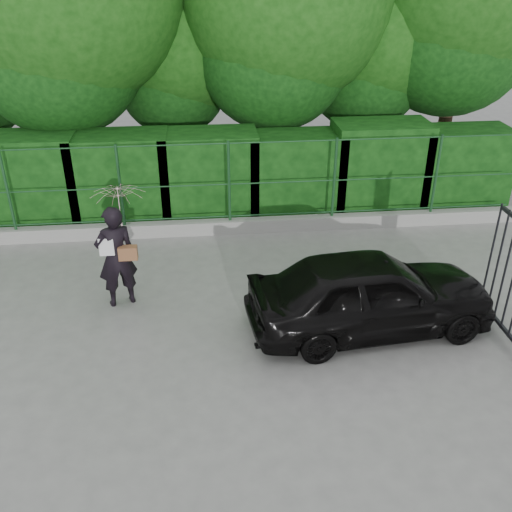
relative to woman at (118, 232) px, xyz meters
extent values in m
plane|color=gray|center=(1.63, -1.85, -1.39)|extent=(80.00, 80.00, 0.00)
cube|color=#9E9E99|center=(1.63, 2.65, -1.24)|extent=(14.00, 0.25, 0.30)
cylinder|color=#184220|center=(-2.57, 2.65, -0.19)|extent=(0.06, 0.06, 1.80)
cylinder|color=#184220|center=(-0.27, 2.65, -0.19)|extent=(0.06, 0.06, 1.80)
cylinder|color=#184220|center=(2.03, 2.65, -0.19)|extent=(0.06, 0.06, 1.80)
cylinder|color=#184220|center=(4.33, 2.65, -0.19)|extent=(0.06, 0.06, 1.80)
cylinder|color=#184220|center=(6.63, 2.65, -0.19)|extent=(0.06, 0.06, 1.80)
cylinder|color=#184220|center=(1.63, 2.65, -0.99)|extent=(13.60, 0.03, 0.03)
cylinder|color=#184220|center=(1.63, 2.65, -0.24)|extent=(13.60, 0.03, 0.03)
cylinder|color=#184220|center=(1.63, 2.65, 0.66)|extent=(13.60, 0.03, 0.03)
cube|color=black|center=(-2.37, 3.65, -0.36)|extent=(2.20, 1.20, 2.07)
cube|color=black|center=(-0.37, 3.65, -0.38)|extent=(2.20, 1.20, 2.03)
cube|color=black|center=(1.63, 3.65, -0.38)|extent=(2.20, 1.20, 2.02)
cube|color=black|center=(3.63, 3.65, -0.44)|extent=(2.20, 1.20, 1.91)
cube|color=black|center=(5.63, 3.65, -0.33)|extent=(2.20, 1.20, 2.12)
cube|color=black|center=(7.63, 3.65, -0.43)|extent=(2.20, 1.20, 1.92)
cylinder|color=black|center=(-1.37, 5.35, 0.86)|extent=(0.36, 0.36, 4.50)
cylinder|color=black|center=(1.13, 6.65, 0.23)|extent=(0.36, 0.36, 3.25)
sphere|color=#14470F|center=(1.13, 6.65, 2.18)|extent=(3.90, 3.90, 3.90)
cylinder|color=black|center=(3.63, 5.65, 0.73)|extent=(0.36, 0.36, 4.25)
cylinder|color=black|center=(6.13, 6.35, 0.36)|extent=(0.36, 0.36, 3.50)
sphere|color=#14470F|center=(6.13, 6.35, 2.46)|extent=(4.20, 4.20, 4.20)
cylinder|color=black|center=(8.13, 5.95, 0.98)|extent=(0.36, 0.36, 4.75)
cube|color=black|center=(6.23, -1.90, -1.24)|extent=(0.05, 2.00, 0.06)
cylinder|color=black|center=(6.23, -1.35, -0.34)|extent=(0.04, 0.04, 1.90)
cylinder|color=black|center=(6.23, -1.10, -0.34)|extent=(0.04, 0.04, 1.90)
cylinder|color=black|center=(6.23, -0.85, -0.34)|extent=(0.04, 0.04, 1.90)
imported|color=black|center=(-0.08, -0.03, -0.46)|extent=(0.79, 0.65, 1.87)
imported|color=#F9C8CC|center=(0.07, 0.02, 0.41)|extent=(0.88, 0.90, 0.81)
cube|color=brown|center=(0.14, -0.11, -0.35)|extent=(0.32, 0.15, 0.24)
cube|color=white|center=(-0.20, -0.15, -0.20)|extent=(0.25, 0.02, 0.32)
imported|color=black|center=(4.09, -1.22, -0.71)|extent=(4.15, 2.01, 1.37)
camera|label=1|loc=(1.44, -8.84, 4.21)|focal=40.00mm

